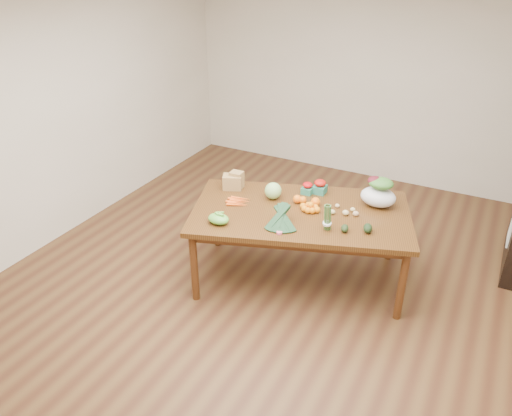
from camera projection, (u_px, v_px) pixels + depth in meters
The scene contains 23 objects.
floor at pixel (267, 289), 4.79m from camera, with size 6.00×6.00×0.00m, color brown.
room_walls at pixel (268, 159), 4.14m from camera, with size 5.02×6.02×2.70m.
dining_table at pixel (299, 245), 4.78m from camera, with size 1.99×1.10×0.75m, color #502F12.
paper_bag at pixel (232, 181), 4.97m from camera, with size 0.25×0.21×0.17m, color #A17B48, non-canonical shape.
cabbage at pixel (273, 191), 4.78m from camera, with size 0.16×0.16×0.16m, color #96CF77.
strawberry_basket_a at pixel (307, 189), 4.89m from camera, with size 0.10×0.10×0.09m, color red, non-canonical shape.
strawberry_basket_b at pixel (320, 188), 4.89m from camera, with size 0.12×0.12×0.11m, color red, non-canonical shape.
orange_a at pixel (297, 199), 4.72m from camera, with size 0.08×0.08×0.08m, color orange.
orange_b at pixel (303, 200), 4.71m from camera, with size 0.07×0.07×0.07m, color orange.
orange_c at pixel (316, 202), 4.66m from camera, with size 0.09×0.09×0.09m, color orange.
mandarin_cluster at pixel (310, 206), 4.57m from camera, with size 0.18×0.18×0.10m, color orange, non-canonical shape.
carrots at pixel (238, 201), 4.73m from camera, with size 0.22×0.19×0.03m, color orange, non-canonical shape.
snap_pea_bag at pixel (218, 219), 4.38m from camera, with size 0.20×0.15×0.09m, color #59A939.
kale_bunch at pixel (281, 220), 4.29m from camera, with size 0.32×0.40×0.16m, color #16321C, non-canonical shape.
asparagus_bundle at pixel (328, 217), 4.24m from camera, with size 0.08×0.08×0.25m, color #517F3A, non-canonical shape.
potato_a at pixel (332, 212), 4.53m from camera, with size 0.05×0.05×0.04m, color tan.
potato_b at pixel (346, 213), 4.51m from camera, with size 0.06×0.05×0.05m, color #D7BE7C.
potato_c at pixel (353, 210), 4.58m from camera, with size 0.05×0.04×0.04m, color #DAC07E.
potato_d at pixel (337, 206), 4.64m from camera, with size 0.05×0.04×0.04m, color tan.
potato_e at pixel (356, 214), 4.50m from camera, with size 0.06×0.05×0.05m, color tan.
avocado_a at pixel (345, 228), 4.26m from camera, with size 0.06×0.10×0.06m, color black.
avocado_b at pixel (368, 228), 4.25m from camera, with size 0.08×0.11×0.08m, color black.
salad_bag at pixel (379, 193), 4.63m from camera, with size 0.33×0.25×0.26m, color silver, non-canonical shape.
Camera 1 is at (1.68, -3.45, 2.97)m, focal length 35.00 mm.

